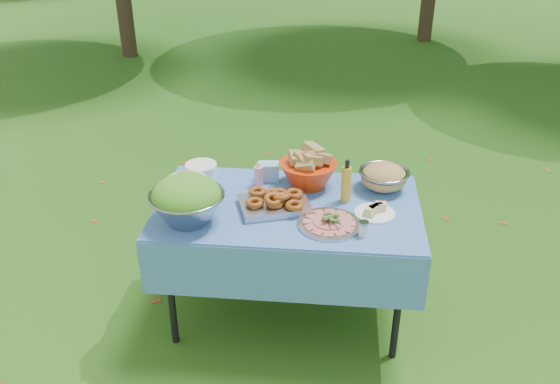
% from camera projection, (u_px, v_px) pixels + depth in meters
% --- Properties ---
extents(ground, '(80.00, 80.00, 0.00)m').
position_uv_depth(ground, '(287.00, 312.00, 3.66)').
color(ground, '#0C3A0A').
rests_on(ground, ground).
extents(picnic_table, '(1.46, 0.86, 0.76)m').
position_uv_depth(picnic_table, '(288.00, 261.00, 3.48)').
color(picnic_table, '#84D4FF').
rests_on(picnic_table, ground).
extents(salad_bowl, '(0.52, 0.52, 0.26)m').
position_uv_depth(salad_bowl, '(187.00, 200.00, 3.08)').
color(salad_bowl, '#909499').
rests_on(salad_bowl, picnic_table).
extents(pasta_bowl_white, '(0.25, 0.25, 0.13)m').
position_uv_depth(pasta_bowl_white, '(187.00, 184.00, 3.38)').
color(pasta_bowl_white, white).
rests_on(pasta_bowl_white, picnic_table).
extents(plate_stack, '(0.21, 0.21, 0.07)m').
position_uv_depth(plate_stack, '(201.00, 169.00, 3.61)').
color(plate_stack, white).
rests_on(plate_stack, picnic_table).
extents(wipes_box, '(0.13, 0.10, 0.11)m').
position_uv_depth(wipes_box, '(269.00, 172.00, 3.54)').
color(wipes_box, '#8BC8E4').
rests_on(wipes_box, picnic_table).
extents(sanitizer_bottle, '(0.06, 0.06, 0.15)m').
position_uv_depth(sanitizer_bottle, '(259.00, 174.00, 3.46)').
color(sanitizer_bottle, pink).
rests_on(sanitizer_bottle, picnic_table).
extents(bread_bowl, '(0.44, 0.44, 0.23)m').
position_uv_depth(bread_bowl, '(308.00, 168.00, 3.45)').
color(bread_bowl, red).
rests_on(bread_bowl, picnic_table).
extents(pasta_bowl_steel, '(0.34, 0.34, 0.15)m').
position_uv_depth(pasta_bowl_steel, '(384.00, 176.00, 3.43)').
color(pasta_bowl_steel, '#909499').
rests_on(pasta_bowl_steel, picnic_table).
extents(fried_tray, '(0.44, 0.37, 0.09)m').
position_uv_depth(fried_tray, '(274.00, 201.00, 3.24)').
color(fried_tray, '#A8A7AC').
rests_on(fried_tray, picnic_table).
extents(charcuterie_platter, '(0.44, 0.44, 0.08)m').
position_uv_depth(charcuterie_platter, '(329.00, 219.00, 3.09)').
color(charcuterie_platter, silver).
rests_on(charcuterie_platter, picnic_table).
extents(oil_bottle, '(0.07, 0.07, 0.25)m').
position_uv_depth(oil_bottle, '(346.00, 181.00, 3.28)').
color(oil_bottle, gold).
rests_on(oil_bottle, picnic_table).
extents(cheese_plate, '(0.23, 0.23, 0.06)m').
position_uv_depth(cheese_plate, '(375.00, 209.00, 3.20)').
color(cheese_plate, white).
rests_on(cheese_plate, picnic_table).
extents(shaker, '(0.06, 0.06, 0.08)m').
position_uv_depth(shaker, '(363.00, 229.00, 3.00)').
color(shaker, white).
rests_on(shaker, picnic_table).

